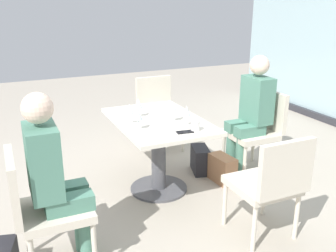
# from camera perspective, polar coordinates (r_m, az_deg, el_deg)

# --- Properties ---
(ground_plane) EXTENTS (12.00, 12.00, 0.00)m
(ground_plane) POSITION_cam_1_polar(r_m,az_deg,el_deg) (3.86, -1.37, -9.38)
(ground_plane) COLOR #A89E8E
(dining_table_main) EXTENTS (1.17, 0.78, 0.73)m
(dining_table_main) POSITION_cam_1_polar(r_m,az_deg,el_deg) (3.64, -1.43, -2.11)
(dining_table_main) COLOR silver
(dining_table_main) RESTS_ON ground_plane
(chair_near_window) EXTENTS (0.46, 0.51, 0.87)m
(chair_near_window) POSITION_cam_1_polar(r_m,az_deg,el_deg) (4.22, 13.34, -0.08)
(chair_near_window) COLOR beige
(chair_near_window) RESTS_ON ground_plane
(chair_front_right) EXTENTS (0.46, 0.50, 0.87)m
(chair_front_right) POSITION_cam_1_polar(r_m,az_deg,el_deg) (2.76, -18.45, -10.95)
(chair_front_right) COLOR beige
(chair_front_right) RESTS_ON ground_plane
(chair_far_right) EXTENTS (0.51, 0.46, 0.87)m
(chair_far_right) POSITION_cam_1_polar(r_m,az_deg,el_deg) (3.01, 15.02, -7.95)
(chair_far_right) COLOR beige
(chair_far_right) RESTS_ON ground_plane
(chair_far_left) EXTENTS (0.51, 0.46, 0.87)m
(chair_far_left) POSITION_cam_1_polar(r_m,az_deg,el_deg) (4.78, -1.46, 2.63)
(chair_far_left) COLOR beige
(chair_far_left) RESTS_ON ground_plane
(person_near_window) EXTENTS (0.34, 0.39, 1.26)m
(person_near_window) POSITION_cam_1_polar(r_m,az_deg,el_deg) (4.09, 12.32, 2.42)
(person_near_window) COLOR #4C7F6B
(person_near_window) RESTS_ON ground_plane
(person_front_right) EXTENTS (0.34, 0.39, 1.26)m
(person_front_right) POSITION_cam_1_polar(r_m,az_deg,el_deg) (2.67, -16.56, -6.80)
(person_front_right) COLOR #4C7F6B
(person_front_right) RESTS_ON ground_plane
(wine_glass_0) EXTENTS (0.07, 0.07, 0.18)m
(wine_glass_0) POSITION_cam_1_polar(r_m,az_deg,el_deg) (3.26, -4.48, 1.63)
(wine_glass_0) COLOR silver
(wine_glass_0) RESTS_ON dining_table_main
(wine_glass_1) EXTENTS (0.07, 0.07, 0.18)m
(wine_glass_1) POSITION_cam_1_polar(r_m,az_deg,el_deg) (3.47, 0.77, 2.73)
(wine_glass_1) COLOR silver
(wine_glass_1) RESTS_ON dining_table_main
(wine_glass_2) EXTENTS (0.07, 0.07, 0.18)m
(wine_glass_2) POSITION_cam_1_polar(r_m,az_deg,el_deg) (3.43, -5.73, 2.44)
(wine_glass_2) COLOR silver
(wine_glass_2) RESTS_ON dining_table_main
(wine_glass_3) EXTENTS (0.07, 0.07, 0.18)m
(wine_glass_3) POSITION_cam_1_polar(r_m,az_deg,el_deg) (3.61, -4.44, 3.32)
(wine_glass_3) COLOR silver
(wine_glass_3) RESTS_ON dining_table_main
(wine_glass_4) EXTENTS (0.07, 0.07, 0.18)m
(wine_glass_4) POSITION_cam_1_polar(r_m,az_deg,el_deg) (3.36, 2.80, 2.16)
(wine_glass_4) COLOR silver
(wine_glass_4) RESTS_ON dining_table_main
(coffee_cup) EXTENTS (0.08, 0.08, 0.09)m
(coffee_cup) POSITION_cam_1_polar(r_m,az_deg,el_deg) (3.26, 4.08, 0.02)
(coffee_cup) COLOR white
(coffee_cup) RESTS_ON dining_table_main
(cell_phone_on_table) EXTENTS (0.09, 0.15, 0.01)m
(cell_phone_on_table) POSITION_cam_1_polar(r_m,az_deg,el_deg) (3.23, 2.54, -0.89)
(cell_phone_on_table) COLOR black
(cell_phone_on_table) RESTS_ON dining_table_main
(handbag_0) EXTENTS (0.31, 0.19, 0.28)m
(handbag_0) POSITION_cam_1_polar(r_m,az_deg,el_deg) (3.99, 8.08, -6.35)
(handbag_0) COLOR #A3704C
(handbag_0) RESTS_ON ground_plane
(handbag_2) EXTENTS (0.33, 0.24, 0.28)m
(handbag_2) POSITION_cam_1_polar(r_m,az_deg,el_deg) (4.18, 4.81, -5.03)
(handbag_2) COLOR #232328
(handbag_2) RESTS_ON ground_plane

